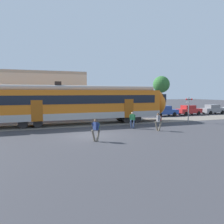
# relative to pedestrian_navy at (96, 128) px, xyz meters

# --- Properties ---
(ground_plane) EXTENTS (160.00, 160.00, 0.00)m
(ground_plane) POSITION_rel_pedestrian_navy_xyz_m (0.30, 2.34, -0.99)
(ground_plane) COLOR #38383D
(pedestrian_navy) EXTENTS (0.71, 0.53, 1.67)m
(pedestrian_navy) POSITION_rel_pedestrian_navy_xyz_m (0.00, 0.00, 0.00)
(pedestrian_navy) COLOR #6B6051
(pedestrian_navy) RESTS_ON ground
(pedestrian_green) EXTENTS (0.67, 0.51, 1.67)m
(pedestrian_green) POSITION_rel_pedestrian_navy_xyz_m (4.95, 4.31, 0.00)
(pedestrian_green) COLOR navy
(pedestrian_green) RESTS_ON ground
(pedestrian_grey) EXTENTS (0.60, 0.62, 1.67)m
(pedestrian_grey) POSITION_rel_pedestrian_navy_xyz_m (6.64, 2.27, 0.00)
(pedestrian_grey) COLOR #6B6051
(pedestrian_grey) RESTS_ON ground
(parked_car_blue) EXTENTS (4.06, 1.87, 1.54)m
(parked_car_blue) POSITION_rel_pedestrian_navy_xyz_m (14.40, 13.04, -0.21)
(parked_car_blue) COLOR #284799
(parked_car_blue) RESTS_ON ground
(parked_car_red) EXTENTS (4.06, 1.88, 1.54)m
(parked_car_red) POSITION_rel_pedestrian_navy_xyz_m (19.02, 13.17, -0.21)
(parked_car_red) COLOR #B22323
(parked_car_red) RESTS_ON ground
(parked_car_grey) EXTENTS (4.00, 1.76, 1.54)m
(parked_car_grey) POSITION_rel_pedestrian_navy_xyz_m (23.90, 13.17, -0.21)
(parked_car_grey) COLOR gray
(parked_car_grey) RESTS_ON ground
(crossing_signal) EXTENTS (0.96, 0.22, 3.00)m
(crossing_signal) POSITION_rel_pedestrian_navy_xyz_m (13.01, 5.94, 1.02)
(crossing_signal) COLOR gray
(crossing_signal) RESTS_ON ground
(background_building) EXTENTS (18.01, 5.00, 9.20)m
(background_building) POSITION_rel_pedestrian_navy_xyz_m (-6.07, 17.39, 2.22)
(background_building) COLOR beige
(background_building) RESTS_ON ground
(street_tree_right) EXTENTS (3.30, 3.30, 6.81)m
(street_tree_right) POSITION_rel_pedestrian_navy_xyz_m (19.88, 22.53, 4.13)
(street_tree_right) COLOR brown
(street_tree_right) RESTS_ON ground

